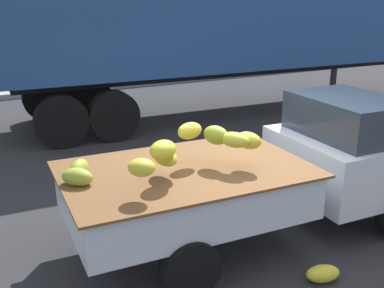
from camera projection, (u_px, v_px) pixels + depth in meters
name	position (u px, v px, depth m)	size (l,w,h in m)	color
ground	(245.00, 233.00, 6.04)	(220.00, 220.00, 0.00)	#28282B
curb_strip	(67.00, 89.00, 14.65)	(80.00, 0.80, 0.16)	gray
pickup_truck	(321.00, 160.00, 6.14)	(5.07, 2.00, 1.70)	silver
semi_trailer	(235.00, 12.00, 11.46)	(12.11, 3.15, 3.95)	navy
fallen_banana_bunch_by_wheel	(323.00, 274.00, 5.00)	(0.38, 0.21, 0.19)	gold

